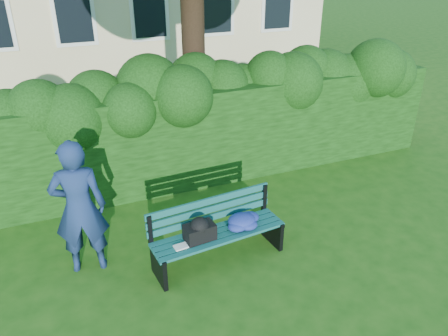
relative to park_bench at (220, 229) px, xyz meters
name	(u,v)px	position (x,y,z in m)	size (l,w,h in m)	color
ground	(239,239)	(0.43, 0.30, -0.50)	(80.00, 80.00, 0.00)	#1C4E11
hedge	(191,135)	(0.43, 2.50, 0.40)	(10.00, 1.00, 1.80)	black
park_bench	(220,229)	(0.00, 0.00, 0.00)	(1.95, 0.74, 0.89)	#0E4947
man_reading	(79,208)	(-1.78, 0.52, 0.47)	(0.70, 0.46, 1.93)	navy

